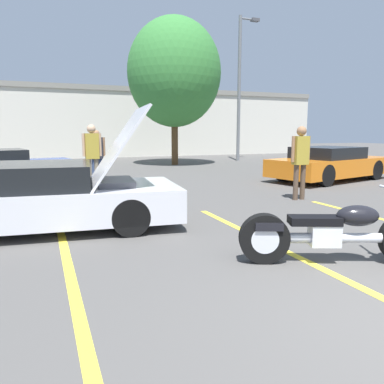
{
  "coord_description": "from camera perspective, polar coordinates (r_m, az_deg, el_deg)",
  "views": [
    {
      "loc": [
        -3.1,
        -1.69,
        1.63
      ],
      "look_at": [
        -1.19,
        3.04,
        0.8
      ],
      "focal_mm": 35.0,
      "sensor_mm": 36.0,
      "label": 1
    }
  ],
  "objects": [
    {
      "name": "far_building",
      "position": [
        25.88,
        -15.39,
        10.47
      ],
      "size": [
        32.0,
        4.2,
        4.4
      ],
      "color": "beige",
      "rests_on": "ground"
    },
    {
      "name": "parking_stripe_middle",
      "position": [
        5.4,
        13.75,
        -8.56
      ],
      "size": [
        0.12,
        5.53,
        0.01
      ],
      "primitive_type": "cube",
      "color": "yellow",
      "rests_on": "ground"
    },
    {
      "name": "light_pole",
      "position": [
        21.49,
        7.39,
        16.16
      ],
      "size": [
        1.21,
        0.28,
        7.74
      ],
      "color": "slate",
      "rests_on": "ground"
    },
    {
      "name": "show_car_hood_open",
      "position": [
        6.73,
        -22.34,
        -0.7
      ],
      "size": [
        4.84,
        2.41,
        2.05
      ],
      "rotation": [
        0.0,
        0.0,
        -0.11
      ],
      "color": "silver",
      "rests_on": "ground"
    },
    {
      "name": "spectator_by_show_car",
      "position": [
        9.28,
        16.2,
        5.26
      ],
      "size": [
        0.52,
        0.23,
        1.75
      ],
      "color": "brown",
      "rests_on": "ground"
    },
    {
      "name": "parking_stripe_foreground",
      "position": [
        4.46,
        -17.95,
        -12.59
      ],
      "size": [
        0.12,
        5.53,
        0.01
      ],
      "primitive_type": "cube",
      "color": "yellow",
      "rests_on": "ground"
    },
    {
      "name": "spectator_near_motorcycle",
      "position": [
        10.72,
        -14.97,
        6.04
      ],
      "size": [
        0.52,
        0.24,
        1.82
      ],
      "color": "gray",
      "rests_on": "ground"
    },
    {
      "name": "parked_car_right_row",
      "position": [
        13.37,
        20.2,
        4.03
      ],
      "size": [
        4.79,
        2.86,
        1.12
      ],
      "rotation": [
        0.0,
        0.0,
        0.24
      ],
      "color": "orange",
      "rests_on": "ground"
    },
    {
      "name": "tree_background",
      "position": [
        18.69,
        -2.72,
        17.67
      ],
      "size": [
        4.45,
        4.45,
        6.94
      ],
      "color": "brown",
      "rests_on": "ground"
    },
    {
      "name": "spectator_midground",
      "position": [
        11.72,
        -14.32,
        5.83
      ],
      "size": [
        0.52,
        0.22,
        1.67
      ],
      "color": "#38476B",
      "rests_on": "ground"
    },
    {
      "name": "motorcycle",
      "position": [
        4.98,
        20.91,
        -5.87
      ],
      "size": [
        2.24,
        1.13,
        0.95
      ],
      "rotation": [
        0.0,
        0.0,
        -0.4
      ],
      "color": "black",
      "rests_on": "ground"
    }
  ]
}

